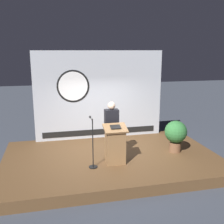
# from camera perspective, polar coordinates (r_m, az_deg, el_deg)

# --- Properties ---
(ground_plane) EXTENTS (40.00, 40.00, 0.00)m
(ground_plane) POSITION_cam_1_polar(r_m,az_deg,el_deg) (8.39, -0.12, -11.12)
(ground_plane) COLOR #383D47
(stage_platform) EXTENTS (6.40, 4.00, 0.30)m
(stage_platform) POSITION_cam_1_polar(r_m,az_deg,el_deg) (8.33, -0.12, -10.18)
(stage_platform) COLOR brown
(stage_platform) RESTS_ON ground
(banner_display) EXTENTS (4.57, 0.12, 3.11)m
(banner_display) POSITION_cam_1_polar(r_m,az_deg,el_deg) (9.60, -2.75, 3.52)
(banner_display) COLOR #B2B7C1
(banner_display) RESTS_ON stage_platform
(podium) EXTENTS (0.64, 0.49, 1.12)m
(podium) POSITION_cam_1_polar(r_m,az_deg,el_deg) (7.59, 0.69, -6.98)
(podium) COLOR olive
(podium) RESTS_ON stage_platform
(speaker_person) EXTENTS (0.40, 0.26, 1.67)m
(speaker_person) POSITION_cam_1_polar(r_m,az_deg,el_deg) (7.93, -0.10, -3.67)
(speaker_person) COLOR black
(speaker_person) RESTS_ON stage_platform
(microphone_stand) EXTENTS (0.24, 0.57, 1.37)m
(microphone_stand) POSITION_cam_1_polar(r_m,az_deg,el_deg) (7.41, -4.13, -8.01)
(microphone_stand) COLOR black
(microphone_stand) RESTS_ON stage_platform
(potted_plant) EXTENTS (0.69, 0.69, 1.00)m
(potted_plant) POSITION_cam_1_polar(r_m,az_deg,el_deg) (8.63, 13.33, -4.42)
(potted_plant) COLOR brown
(potted_plant) RESTS_ON stage_platform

